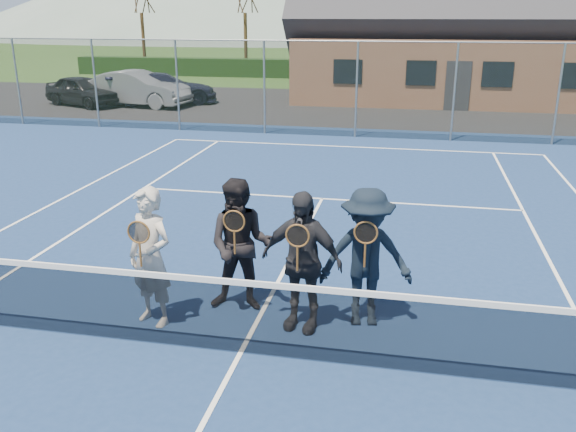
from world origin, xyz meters
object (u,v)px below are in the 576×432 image
at_px(player_a, 150,257).
at_px(player_b, 241,246).
at_px(car_c, 163,88).
at_px(car_a, 83,91).
at_px(player_c, 301,261).
at_px(clubhouse, 470,9).
at_px(car_b, 138,89).
at_px(tennis_net, 240,313).
at_px(player_d, 366,258).

height_order(player_a, player_b, same).
distance_m(car_c, player_a, 20.42).
bearing_deg(car_a, player_c, -120.06).
bearing_deg(car_a, clubhouse, -46.69).
bearing_deg(car_b, clubhouse, -60.43).
bearing_deg(tennis_net, car_a, 123.85).
relative_size(car_c, clubhouse, 0.30).
height_order(tennis_net, clubhouse, clubhouse).
bearing_deg(car_a, player_d, -118.01).
xyz_separation_m(car_a, car_c, (3.16, 1.19, 0.03)).
height_order(tennis_net, player_a, player_a).
height_order(car_b, car_c, car_b).
distance_m(tennis_net, player_a, 1.45).
distance_m(tennis_net, player_b, 1.24).
relative_size(car_a, clubhouse, 0.24).
height_order(player_b, player_d, same).
height_order(car_a, clubhouse, clubhouse).
height_order(car_b, player_d, player_d).
relative_size(car_b, player_c, 2.52).
bearing_deg(player_d, clubhouse, 83.42).
bearing_deg(player_d, player_b, 176.90).
distance_m(player_b, player_c, 0.95).
bearing_deg(player_a, player_c, 8.06).
distance_m(tennis_net, player_d, 1.75).
xyz_separation_m(clubhouse, player_b, (-4.30, -22.86, -3.07)).
xyz_separation_m(car_b, player_b, (9.53, -17.40, 0.17)).
distance_m(car_c, player_c, 20.96).
bearing_deg(car_c, clubhouse, -94.07).
distance_m(clubhouse, player_c, 23.67).
xyz_separation_m(car_b, player_c, (10.41, -17.76, 0.17)).
xyz_separation_m(car_b, car_c, (0.78, 0.86, -0.07)).
distance_m(car_a, player_d, 21.88).
xyz_separation_m(car_c, tennis_net, (9.05, -19.40, -0.14)).
distance_m(player_a, player_c, 1.89).
relative_size(car_b, player_b, 2.52).
distance_m(car_a, tennis_net, 21.93).
relative_size(tennis_net, clubhouse, 0.75).
xyz_separation_m(tennis_net, player_a, (-1.30, 0.52, 0.38)).
bearing_deg(player_b, player_a, -147.99).
relative_size(car_c, player_a, 2.61).
bearing_deg(tennis_net, player_a, 158.27).
relative_size(car_c, tennis_net, 0.40).
bearing_deg(player_b, clubhouse, 79.35).
distance_m(car_b, car_c, 1.16).
height_order(car_a, player_d, player_d).
distance_m(tennis_net, clubhouse, 24.57).
bearing_deg(tennis_net, player_b, 104.77).
distance_m(clubhouse, player_b, 23.46).
height_order(car_a, car_c, car_c).
bearing_deg(player_b, player_d, -3.10).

